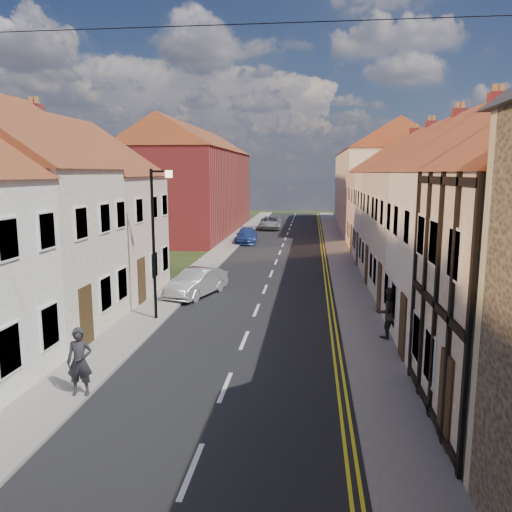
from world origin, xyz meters
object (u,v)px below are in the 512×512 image
car_mid (197,283)px  pedestrian_left (80,362)px  car_far (246,236)px  car_distant (270,223)px  lamppost (155,235)px  pedestrian_right (388,313)px

car_mid → pedestrian_left: (-0.50, -11.39, 0.38)m
car_far → car_distant: 10.69m
lamppost → car_far: (0.61, 23.02, -2.91)m
pedestrian_left → car_distant: bearing=80.1°
car_mid → pedestrian_right: pedestrian_right is taller
car_distant → pedestrian_right: 35.81m
car_distant → pedestrian_right: pedestrian_right is taller
car_mid → pedestrian_right: size_ratio=2.17×
car_mid → car_far: bearing=108.0°
car_distant → pedestrian_right: bearing=-80.8°
lamppost → pedestrian_right: 9.37m
pedestrian_right → car_distant: bearing=-96.4°
lamppost → car_mid: (0.61, 4.28, -2.88)m
pedestrian_left → pedestrian_right: 10.47m
car_mid → pedestrian_left: 11.41m
pedestrian_right → car_mid: bearing=-52.4°
pedestrian_right → pedestrian_left: bearing=14.9°
car_far → pedestrian_right: (8.30, -24.46, 0.42)m
lamppost → pedestrian_right: bearing=-9.2°
car_distant → pedestrian_left: (-1.68, -40.76, 0.35)m
car_distant → car_mid: bearing=-94.5°
lamppost → car_far: lamppost is taller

